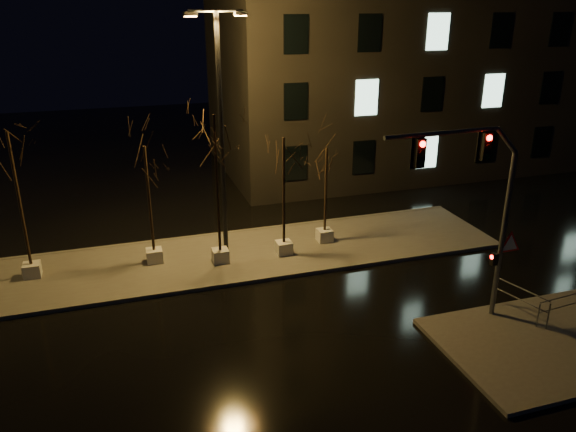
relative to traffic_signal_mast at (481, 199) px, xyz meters
name	(u,v)px	position (x,y,z in m)	size (l,w,h in m)	color
ground	(294,326)	(-5.70, 1.54, -4.54)	(90.00, 90.00, 0.00)	black
median	(251,254)	(-5.70, 7.54, -4.46)	(22.00, 5.00, 0.15)	#4F4B46
sidewalk_corner	(548,343)	(1.80, -1.96, -4.46)	(7.00, 5.00, 0.15)	#4F4B46
building	(413,47)	(8.30, 19.54, 2.96)	(25.00, 12.00, 15.00)	black
tree_0	(13,166)	(-14.52, 7.94, 0.16)	(1.80, 1.80, 5.99)	beige
tree_1	(147,173)	(-9.78, 7.84, -0.52)	(1.80, 1.80, 5.09)	beige
tree_2	(215,149)	(-7.15, 7.01, 0.44)	(1.80, 1.80, 6.37)	beige
tree_3	(284,165)	(-4.38, 6.97, -0.42)	(1.80, 1.80, 5.23)	beige
tree_4	(326,170)	(-2.22, 7.71, -1.03)	(1.80, 1.80, 4.43)	beige
traffic_signal_mast	(481,199)	(0.00, 0.00, 0.00)	(5.47, 0.32, 6.68)	#56585D
streetlight_main	(221,120)	(-6.69, 8.08, 1.34)	(2.48, 0.59, 9.92)	black
guard_rail_a	(562,304)	(3.03, -1.05, -3.78)	(2.15, 0.26, 0.93)	#56585D
guard_rail_b	(521,298)	(1.93, -0.32, -3.72)	(0.64, 2.09, 1.03)	#56585D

